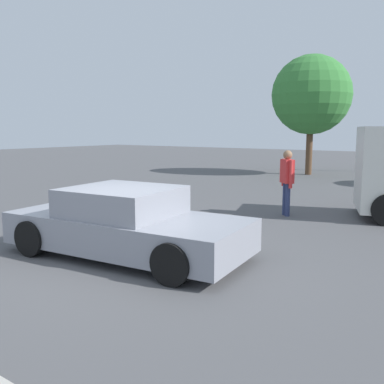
# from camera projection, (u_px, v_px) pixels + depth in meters

# --- Properties ---
(ground_plane) EXTENTS (80.00, 80.00, 0.00)m
(ground_plane) POSITION_uv_depth(u_px,v_px,m) (124.00, 260.00, 7.28)
(ground_plane) COLOR #515154
(sedan_foreground) EXTENTS (4.50, 2.30, 1.22)m
(sedan_foreground) POSITION_uv_depth(u_px,v_px,m) (126.00, 224.00, 7.50)
(sedan_foreground) COLOR gray
(sedan_foreground) RESTS_ON ground_plane
(pedestrian) EXTENTS (0.45, 0.45, 1.70)m
(pedestrian) POSITION_uv_depth(u_px,v_px,m) (287.00, 177.00, 10.90)
(pedestrian) COLOR navy
(pedestrian) RESTS_ON ground_plane
(tree_back_left) EXTENTS (3.83, 3.83, 5.81)m
(tree_back_left) POSITION_uv_depth(u_px,v_px,m) (311.00, 95.00, 20.52)
(tree_back_left) COLOR brown
(tree_back_left) RESTS_ON ground_plane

